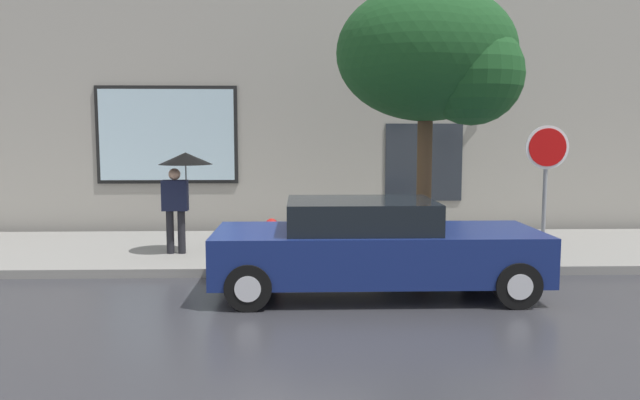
{
  "coord_description": "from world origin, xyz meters",
  "views": [
    {
      "loc": [
        -0.04,
        -8.95,
        2.36
      ],
      "look_at": [
        0.29,
        1.8,
        1.2
      ],
      "focal_mm": 34.43,
      "sensor_mm": 36.0,
      "label": 1
    }
  ],
  "objects_px": {
    "stop_sign": "(546,165)",
    "fire_hydrant": "(272,240)",
    "street_tree": "(436,58)",
    "pedestrian_with_umbrella": "(182,173)",
    "parked_car": "(374,247)"
  },
  "relations": [
    {
      "from": "parked_car",
      "to": "pedestrian_with_umbrella",
      "type": "distance_m",
      "value": 4.16
    },
    {
      "from": "stop_sign",
      "to": "fire_hydrant",
      "type": "bearing_deg",
      "value": 179.1
    },
    {
      "from": "fire_hydrant",
      "to": "street_tree",
      "type": "relative_size",
      "value": 0.16
    },
    {
      "from": "pedestrian_with_umbrella",
      "to": "street_tree",
      "type": "height_order",
      "value": "street_tree"
    },
    {
      "from": "fire_hydrant",
      "to": "street_tree",
      "type": "xyz_separation_m",
      "value": [
        2.8,
        -0.13,
        3.12
      ]
    },
    {
      "from": "parked_car",
      "to": "street_tree",
      "type": "relative_size",
      "value": 1.0
    },
    {
      "from": "parked_car",
      "to": "stop_sign",
      "type": "height_order",
      "value": "stop_sign"
    },
    {
      "from": "fire_hydrant",
      "to": "pedestrian_with_umbrella",
      "type": "relative_size",
      "value": 0.4
    },
    {
      "from": "street_tree",
      "to": "parked_car",
      "type": "bearing_deg",
      "value": -127.18
    },
    {
      "from": "fire_hydrant",
      "to": "street_tree",
      "type": "height_order",
      "value": "street_tree"
    },
    {
      "from": "fire_hydrant",
      "to": "stop_sign",
      "type": "relative_size",
      "value": 0.31
    },
    {
      "from": "parked_car",
      "to": "pedestrian_with_umbrella",
      "type": "height_order",
      "value": "pedestrian_with_umbrella"
    },
    {
      "from": "street_tree",
      "to": "stop_sign",
      "type": "height_order",
      "value": "street_tree"
    },
    {
      "from": "parked_car",
      "to": "stop_sign",
      "type": "bearing_deg",
      "value": 27.37
    },
    {
      "from": "pedestrian_with_umbrella",
      "to": "street_tree",
      "type": "bearing_deg",
      "value": -10.48
    }
  ]
}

